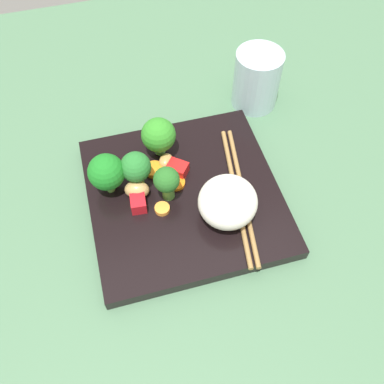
% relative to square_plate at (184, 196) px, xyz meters
% --- Properties ---
extents(ground_plane, '(1.10, 1.10, 0.02)m').
position_rel_square_plate_xyz_m(ground_plane, '(0.00, 0.00, -0.02)').
color(ground_plane, '#497150').
extents(square_plate, '(0.27, 0.27, 0.02)m').
position_rel_square_plate_xyz_m(square_plate, '(0.00, 0.00, 0.00)').
color(square_plate, black).
rests_on(square_plate, ground_plane).
extents(rice_mound, '(0.11, 0.11, 0.06)m').
position_rel_square_plate_xyz_m(rice_mound, '(0.05, 0.05, 0.04)').
color(rice_mound, white).
rests_on(rice_mound, square_plate).
extents(broccoli_floret_0, '(0.04, 0.04, 0.06)m').
position_rel_square_plate_xyz_m(broccoli_floret_0, '(-0.03, -0.06, 0.05)').
color(broccoli_floret_0, '#63AA4A').
rests_on(broccoli_floret_0, square_plate).
extents(broccoli_floret_1, '(0.05, 0.05, 0.07)m').
position_rel_square_plate_xyz_m(broccoli_floret_1, '(-0.08, -0.02, 0.05)').
color(broccoli_floret_1, '#62A94F').
rests_on(broccoli_floret_1, square_plate).
extents(broccoli_floret_2, '(0.05, 0.05, 0.07)m').
position_rel_square_plate_xyz_m(broccoli_floret_2, '(-0.03, -0.10, 0.05)').
color(broccoli_floret_2, '#548F39').
rests_on(broccoli_floret_2, square_plate).
extents(broccoli_floret_3, '(0.04, 0.04, 0.06)m').
position_rel_square_plate_xyz_m(broccoli_floret_3, '(0.00, -0.02, 0.05)').
color(broccoli_floret_3, '#539338').
rests_on(broccoli_floret_3, square_plate).
extents(carrot_slice_0, '(0.03, 0.03, 0.01)m').
position_rel_square_plate_xyz_m(carrot_slice_0, '(-0.07, -0.07, 0.01)').
color(carrot_slice_0, orange).
rests_on(carrot_slice_0, square_plate).
extents(carrot_slice_1, '(0.04, 0.04, 0.01)m').
position_rel_square_plate_xyz_m(carrot_slice_1, '(-0.05, -0.03, 0.01)').
color(carrot_slice_1, orange).
rests_on(carrot_slice_1, square_plate).
extents(carrot_slice_2, '(0.02, 0.02, 0.01)m').
position_rel_square_plate_xyz_m(carrot_slice_2, '(0.02, -0.04, 0.01)').
color(carrot_slice_2, orange).
rests_on(carrot_slice_2, square_plate).
extents(carrot_slice_3, '(0.03, 0.03, 0.01)m').
position_rel_square_plate_xyz_m(carrot_slice_3, '(-0.02, -0.01, 0.01)').
color(carrot_slice_3, orange).
rests_on(carrot_slice_3, square_plate).
extents(pepper_chunk_0, '(0.03, 0.02, 0.02)m').
position_rel_square_plate_xyz_m(pepper_chunk_0, '(0.01, -0.07, 0.02)').
color(pepper_chunk_0, red).
rests_on(pepper_chunk_0, square_plate).
extents(pepper_chunk_1, '(0.04, 0.04, 0.02)m').
position_rel_square_plate_xyz_m(pepper_chunk_1, '(-0.04, 0.00, 0.02)').
color(pepper_chunk_1, red).
rests_on(pepper_chunk_1, square_plate).
extents(chicken_piece_0, '(0.03, 0.04, 0.03)m').
position_rel_square_plate_xyz_m(chicken_piece_0, '(-0.01, -0.06, 0.02)').
color(chicken_piece_0, tan).
rests_on(chicken_piece_0, square_plate).
extents(chicken_piece_1, '(0.03, 0.03, 0.02)m').
position_rel_square_plate_xyz_m(chicken_piece_1, '(-0.06, -0.01, 0.02)').
color(chicken_piece_1, tan).
rests_on(chicken_piece_1, square_plate).
extents(chopstick_pair, '(0.23, 0.05, 0.01)m').
position_rel_square_plate_xyz_m(chopstick_pair, '(0.02, 0.07, 0.01)').
color(chopstick_pair, olive).
rests_on(chopstick_pair, square_plate).
extents(drinking_glass, '(0.08, 0.08, 0.10)m').
position_rel_square_plate_xyz_m(drinking_glass, '(-0.16, 0.17, 0.04)').
color(drinking_glass, silver).
rests_on(drinking_glass, ground_plane).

